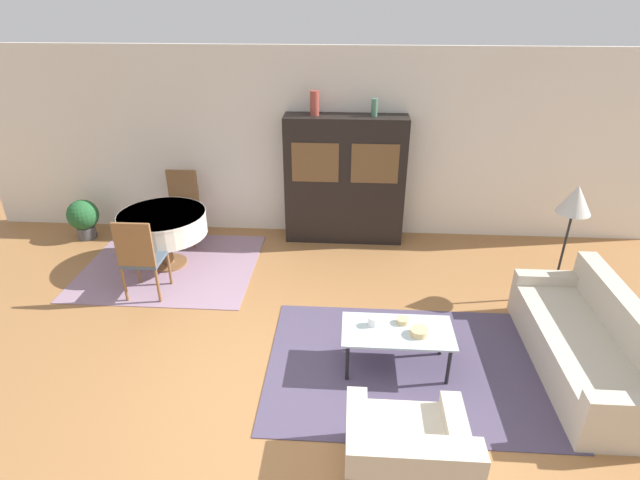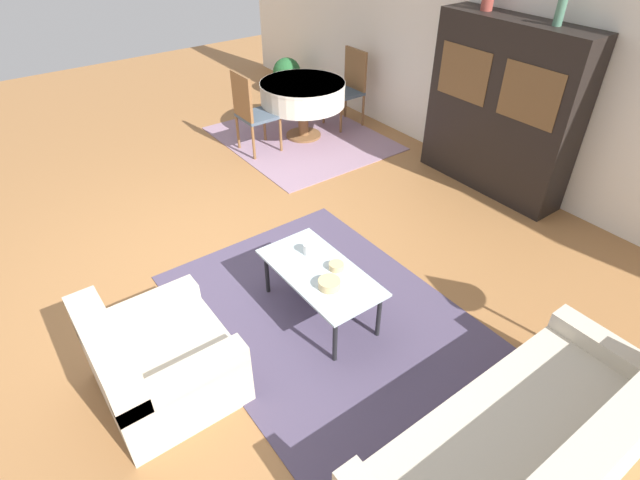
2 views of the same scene
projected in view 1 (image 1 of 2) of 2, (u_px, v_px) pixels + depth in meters
ground_plane at (288, 401)px, 4.55m from camera, size 14.00×14.00×0.00m
wall_back at (316, 145)px, 7.17m from camera, size 10.00×0.06×2.70m
area_rug at (409, 366)px, 4.96m from camera, size 2.80×1.95×0.01m
dining_rug at (171, 266)px, 6.74m from camera, size 2.27×1.93×0.01m
couch at (590, 347)px, 4.80m from camera, size 0.84×2.05×0.79m
armchair at (406, 461)px, 3.65m from camera, size 0.90×0.85×0.76m
coffee_table at (397, 334)px, 4.78m from camera, size 1.07×0.54×0.44m
display_cabinet at (345, 180)px, 7.11m from camera, size 1.69×0.43×1.83m
dining_table at (163, 224)px, 6.52m from camera, size 1.13×1.13×0.75m
dining_chair_near at (140, 255)px, 5.83m from camera, size 0.44×0.44×1.03m
dining_chair_far at (182, 203)px, 7.24m from camera, size 0.44×0.44×1.03m
floor_lamp at (575, 205)px, 5.52m from camera, size 0.37×0.37×1.45m
cup at (373, 321)px, 4.81m from camera, size 0.10×0.10×0.09m
bowl at (419, 332)px, 4.69m from camera, size 0.17×0.17×0.07m
bowl_small at (403, 321)px, 4.85m from camera, size 0.12×0.12×0.05m
vase_tall at (315, 103)px, 6.65m from camera, size 0.12×0.12×0.32m
vase_short at (374, 107)px, 6.62m from camera, size 0.08×0.08×0.23m
potted_plant at (83, 217)px, 7.37m from camera, size 0.45×0.45×0.60m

